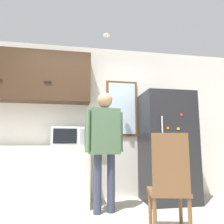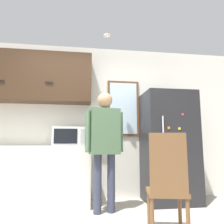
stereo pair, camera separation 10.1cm
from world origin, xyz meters
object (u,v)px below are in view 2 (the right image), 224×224
object	(u,v)px
refrigerator	(169,146)
chair	(167,181)
person	(105,138)
microwave	(69,137)

from	to	relation	value
refrigerator	chair	bearing A→B (deg)	-113.43
person	chair	world-z (taller)	person
microwave	refrigerator	distance (m)	1.64
refrigerator	chair	size ratio (longest dim) A/B	1.72
person	refrigerator	world-z (taller)	refrigerator
chair	refrigerator	bearing A→B (deg)	-101.27
refrigerator	chair	world-z (taller)	refrigerator
refrigerator	microwave	bearing A→B (deg)	-179.22
microwave	person	distance (m)	0.64
person	chair	bearing A→B (deg)	-69.04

